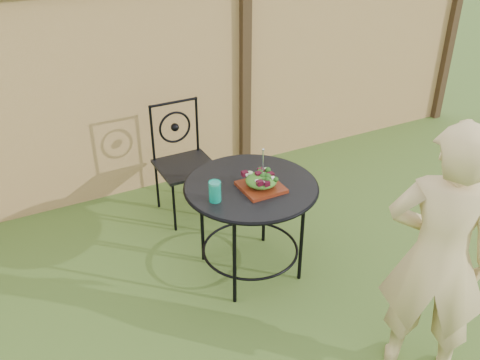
{
  "coord_description": "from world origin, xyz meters",
  "views": [
    {
      "loc": [
        -0.94,
        -2.06,
        2.56
      ],
      "look_at": [
        0.51,
        0.72,
        0.75
      ],
      "focal_mm": 40.0,
      "sensor_mm": 36.0,
      "label": 1
    }
  ],
  "objects": [
    {
      "name": "ground",
      "position": [
        0.0,
        0.0,
        0.0
      ],
      "size": [
        60.0,
        60.0,
        0.0
      ],
      "primitive_type": "plane",
      "color": "#2D4917",
      "rests_on": "ground"
    },
    {
      "name": "fence",
      "position": [
        -0.0,
        2.19,
        0.95
      ],
      "size": [
        8.0,
        0.12,
        1.9
      ],
      "color": "tan",
      "rests_on": "ground"
    },
    {
      "name": "patio_chair",
      "position": [
        0.46,
        1.65,
        0.5
      ],
      "size": [
        0.46,
        0.46,
        0.95
      ],
      "color": "black",
      "rests_on": "ground"
    },
    {
      "name": "patio_table",
      "position": [
        0.56,
        0.67,
        0.59
      ],
      "size": [
        0.92,
        0.92,
        0.72
      ],
      "color": "black",
      "rests_on": "ground"
    },
    {
      "name": "fork",
      "position": [
        0.61,
        0.6,
        0.92
      ],
      "size": [
        0.01,
        0.01,
        0.18
      ],
      "primitive_type": "cylinder",
      "color": "silver",
      "rests_on": "salad"
    },
    {
      "name": "diner",
      "position": [
        1.01,
        -0.56,
        0.79
      ],
      "size": [
        0.67,
        0.68,
        1.59
      ],
      "primitive_type": "imported",
      "rotation": [
        0.0,
        0.0,
        2.34
      ],
      "color": "tan",
      "rests_on": "ground"
    },
    {
      "name": "drinking_glass",
      "position": [
        0.26,
        0.6,
        0.79
      ],
      "size": [
        0.08,
        0.08,
        0.14
      ],
      "primitive_type": "cylinder",
      "color": "#0C8D71",
      "rests_on": "patio_table"
    },
    {
      "name": "salad_plate",
      "position": [
        0.6,
        0.6,
        0.74
      ],
      "size": [
        0.27,
        0.27,
        0.02
      ],
      "primitive_type": "cube",
      "color": "#50170B",
      "rests_on": "patio_table"
    },
    {
      "name": "salad",
      "position": [
        0.6,
        0.6,
        0.79
      ],
      "size": [
        0.21,
        0.21,
        0.08
      ],
      "primitive_type": "ellipsoid",
      "color": "#235614",
      "rests_on": "salad_plate"
    }
  ]
}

